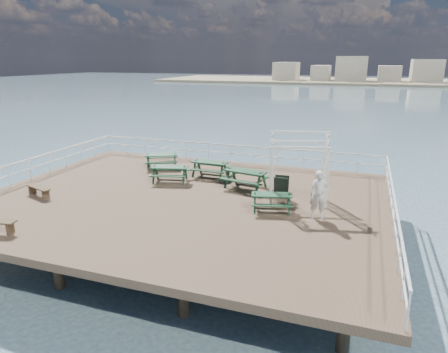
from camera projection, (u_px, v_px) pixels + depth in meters
ground at (184, 200)px, 18.34m from camera, size 18.00×14.00×0.30m
sea_backdrop at (384, 79)px, 135.73m from camera, size 300.00×300.00×9.20m
railing at (203, 165)px, 20.40m from camera, size 17.77×13.76×1.10m
picnic_table_a at (161, 158)px, 23.10m from camera, size 2.31×2.15×0.90m
picnic_table_b at (246, 175)px, 19.47m from camera, size 2.31×2.00×0.99m
picnic_table_c at (210, 166)px, 21.39m from camera, size 1.95×1.60×0.92m
picnic_table_d at (170, 171)px, 20.49m from camera, size 2.18×1.92×0.91m
picnic_table_e at (272, 199)px, 16.57m from camera, size 1.96×1.73×0.82m
flat_bench_near at (39, 189)px, 18.36m from camera, size 1.61×0.84×0.45m
trellis_arbor at (298, 171)px, 17.35m from camera, size 2.80×1.93×3.17m
sandwich_board at (281, 187)px, 18.03m from camera, size 0.66×0.51×1.05m
person at (319, 195)px, 15.63m from camera, size 0.80×0.62×1.94m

